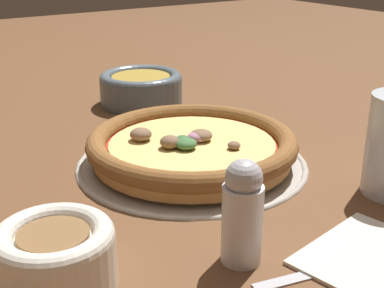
% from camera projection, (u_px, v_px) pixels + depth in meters
% --- Properties ---
extents(ground_plane, '(3.00, 3.00, 0.00)m').
position_uv_depth(ground_plane, '(192.00, 164.00, 0.71)').
color(ground_plane, brown).
extents(pizza_tray, '(0.31, 0.31, 0.01)m').
position_uv_depth(pizza_tray, '(192.00, 162.00, 0.71)').
color(pizza_tray, '#B7B2A8').
rests_on(pizza_tray, ground_plane).
extents(pizza, '(0.28, 0.28, 0.04)m').
position_uv_depth(pizza, '(192.00, 146.00, 0.70)').
color(pizza, tan).
rests_on(pizza, pizza_tray).
extents(bowl_near, '(0.15, 0.15, 0.06)m').
position_uv_depth(bowl_near, '(141.00, 87.00, 0.96)').
color(bowl_near, slate).
rests_on(bowl_near, ground_plane).
extents(bowl_far, '(0.10, 0.10, 0.06)m').
position_uv_depth(bowl_far, '(55.00, 254.00, 0.46)').
color(bowl_far, silver).
rests_on(bowl_far, ground_plane).
extents(napkin, '(0.15, 0.13, 0.01)m').
position_uv_depth(napkin, '(374.00, 257.00, 0.50)').
color(napkin, beige).
rests_on(napkin, ground_plane).
extents(fork, '(0.18, 0.06, 0.00)m').
position_uv_depth(fork, '(354.00, 263.00, 0.49)').
color(fork, '#B7B7BC').
rests_on(fork, ground_plane).
extents(pepper_shaker, '(0.04, 0.04, 0.10)m').
position_uv_depth(pepper_shaker, '(242.00, 212.00, 0.48)').
color(pepper_shaker, silver).
rests_on(pepper_shaker, ground_plane).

